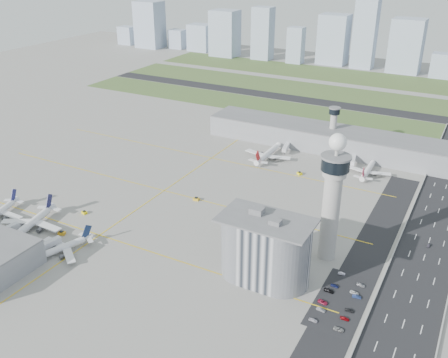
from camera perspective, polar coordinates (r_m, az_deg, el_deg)
The scene contains 56 objects.
ground at distance 273.11m, azimuth -3.51°, elevation -5.61°, with size 1000.00×1000.00×0.00m, color #9B9890.
grass_strip_0 at distance 468.66m, azimuth 9.02°, elevation 7.59°, with size 480.00×50.00×0.08m, color #44602D.
grass_strip_1 at distance 537.30m, azimuth 11.82°, elevation 9.65°, with size 480.00×60.00×0.08m, color #3D5227.
grass_strip_2 at distance 612.16m, azimuth 14.13°, elevation 11.32°, with size 480.00×70.00×0.08m, color #45622E.
runway at distance 502.29m, azimuth 10.49°, elevation 8.68°, with size 480.00×22.00×0.10m, color black.
highway at distance 242.54m, azimuth 20.85°, elevation -11.90°, with size 28.00×500.00×0.10m, color black.
barrier_left at distance 243.26m, azimuth 17.60°, elevation -11.07°, with size 0.60×500.00×1.20m, color #9E9E99.
barrier_right at distance 242.00m, azimuth 24.19°, elevation -12.50°, with size 0.60×500.00×1.20m, color #9E9E99.
landside_road at distance 236.95m, azimuth 14.42°, elevation -11.86°, with size 18.00×260.00×0.08m, color black.
parking_lot at distance 227.88m, azimuth 13.11°, elevation -13.40°, with size 20.00×44.00×0.10m, color black.
taxiway_line_h_0 at distance 274.40m, azimuth -14.03°, elevation -6.24°, with size 260.00×0.60×0.01m, color yellow.
taxiway_line_h_1 at distance 314.69m, azimuth -6.86°, elevation -1.33°, with size 260.00×0.60×0.01m, color yellow.
taxiway_line_h_2 at distance 360.51m, azimuth -1.43°, elevation 2.42°, with size 260.00×0.60×0.01m, color yellow.
taxiway_line_v at distance 314.69m, azimuth -6.86°, elevation -1.33°, with size 0.60×260.00×0.01m, color yellow.
control_tower at distance 237.23m, azimuth 12.29°, elevation -1.61°, with size 14.00×14.00×64.50m.
secondary_tower at distance 380.60m, azimuth 12.38°, elevation 6.11°, with size 8.60×8.60×31.90m.
admin_building at distance 227.87m, azimuth 4.73°, elevation -8.00°, with size 42.00×24.00×33.50m.
terminal_pier at distance 380.02m, azimuth 13.57°, elevation 4.21°, with size 210.00×32.00×15.80m.
airplane_near_b at distance 287.66m, azimuth -21.34°, elevation -4.40°, with size 42.62×36.23×11.93m, color white, non-canonical shape.
airplane_near_c at distance 262.04m, azimuth -18.39°, elevation -7.19°, with size 35.59×30.25×9.96m, color white, non-canonical shape.
airplane_far_a at distance 360.20m, azimuth 5.08°, elevation 3.30°, with size 41.30×35.10×11.56m, color white, non-canonical shape.
airplane_far_b at distance 347.62m, azimuth 16.21°, elevation 1.38°, with size 36.16×30.74×10.13m, color white, non-canonical shape.
jet_bridge_near_2 at distance 263.72m, azimuth -20.69°, elevation -7.91°, with size 14.00×3.00×5.70m, color silver, non-canonical shape.
jet_bridge_far_0 at distance 378.07m, azimuth 7.30°, elevation 3.80°, with size 14.00×3.00×5.70m, color silver, non-canonical shape.
jet_bridge_far_1 at distance 364.75m, azimuth 14.60°, elevation 2.34°, with size 14.00×3.00×5.70m, color silver, non-canonical shape.
tug_0 at distance 295.58m, azimuth -23.30°, elevation -5.05°, with size 2.31×3.36×1.95m, color #F5B001, non-canonical shape.
tug_1 at distance 297.00m, azimuth -15.68°, elevation -3.68°, with size 2.16×3.14×1.83m, color yellow, non-canonical shape.
tug_2 at distance 279.94m, azimuth -18.06°, elevation -5.87°, with size 2.49×3.62×2.10m, color orange, non-canonical shape.
tug_3 at distance 300.96m, azimuth -3.20°, elevation -2.27°, with size 2.39×3.47×2.02m, color gold, non-canonical shape.
tug_4 at distance 337.68m, azimuth 8.63°, elevation 0.67°, with size 2.37×3.45×2.01m, color yellow, non-canonical shape.
tug_5 at distance 348.96m, azimuth 12.30°, elevation 1.18°, with size 2.19×3.19×1.85m, color #CD9F0B, non-canonical shape.
car_lot_0 at distance 215.17m, azimuth 10.15°, elevation -15.58°, with size 1.47×3.64×1.24m, color #BBB8C3.
car_lot_1 at distance 220.73m, azimuth 11.01°, elevation -14.44°, with size 1.34×3.85×1.27m, color gray.
car_lot_2 at distance 224.79m, azimuth 11.22°, elevation -13.62°, with size 2.02×4.38×1.22m, color #A41A3B.
car_lot_3 at distance 231.50m, azimuth 11.91°, elevation -12.38°, with size 1.81×4.45×1.29m, color black.
car_lot_4 at distance 235.00m, azimuth 12.53°, elevation -11.81°, with size 1.46×3.64×1.24m, color #131A4D.
car_lot_5 at distance 243.41m, azimuth 13.29°, elevation -10.46°, with size 1.16×3.34×1.10m, color white.
car_lot_6 at distance 213.03m, azimuth 12.97°, elevation -16.39°, with size 1.95×4.23×1.17m, color gray.
car_lot_7 at distance 218.54m, azimuth 13.64°, elevation -15.24°, with size 1.54×3.79×1.10m, color maroon.
car_lot_8 at distance 222.89m, azimuth 14.13°, elevation -14.34°, with size 1.52×3.78×1.29m, color black.
car_lot_9 at distance 230.89m, azimuth 14.92°, elevation -12.86°, with size 1.37×3.92×1.29m, color navy.
car_lot_10 at distance 233.05m, azimuth 14.68°, elevation -12.45°, with size 1.85×4.01×1.11m, color silver.
car_lot_11 at distance 238.24m, azimuth 15.38°, elevation -11.61°, with size 1.60×3.95×1.14m, color gray.
car_hw_1 at distance 277.36m, azimuth 22.33°, elevation -7.03°, with size 1.24×3.56×1.17m, color black.
car_hw_4 at distance 401.83m, azimuth 23.93°, elevation 2.72°, with size 1.30×3.23×1.10m, color gray.
skyline_bldg_0 at distance 808.44m, azimuth -10.99°, elevation 15.82°, with size 24.05×19.24×26.50m, color #9EADC1.
skyline_bldg_1 at distance 774.09m, azimuth -8.49°, elevation 17.06°, with size 37.63×30.10×65.60m, color #9EADC1.
skyline_bldg_2 at distance 764.47m, azimuth -5.31°, elevation 15.64°, with size 22.81×18.25×26.79m, color #9EADC1.
skyline_bldg_3 at distance 744.23m, azimuth -2.68°, elevation 15.85°, with size 32.30×25.84×36.93m, color #9EADC1.
skyline_bldg_4 at distance 704.98m, azimuth 0.09°, elevation 16.32°, with size 35.81×28.65×60.36m, color #9EADC1.
skyline_bldg_5 at distance 684.70m, azimuth 4.45°, elevation 16.25°, with size 25.49×20.39×66.89m, color #9EADC1.
skyline_bldg_6 at distance 667.19m, azimuth 8.19°, elevation 14.90°, with size 20.04×16.03×45.20m, color #9EADC1.
skyline_bldg_7 at distance 670.20m, azimuth 12.42°, elevation 15.33°, with size 35.76×28.61×61.22m, color #9EADC1.
skyline_bldg_8 at distance 653.37m, azimuth 15.84°, elevation 15.72°, with size 26.33×21.06×83.39m, color #9EADC1.
skyline_bldg_9 at distance 646.58m, azimuth 20.12°, elevation 14.11°, with size 36.96×29.57×62.11m, color #9EADC1.
skyline_bldg_10 at distance 636.33m, azimuth 23.60°, elevation 11.79°, with size 23.01×18.41×27.75m, color #9EADC1.
Camera 1 is at (125.96, -197.80, 140.00)m, focal length 40.00 mm.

